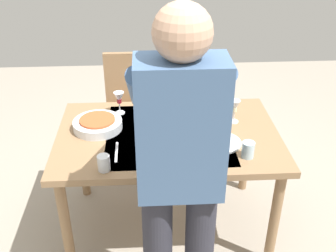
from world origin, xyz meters
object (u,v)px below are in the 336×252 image
wine_bottle (194,134)px  dinner_plate_far (197,114)px  wine_glass_right (235,107)px  water_cup_near_right (248,150)px  chair_near (130,103)px  water_cup_near_left (104,163)px  person_server (180,172)px  serving_bowl_pasta (98,124)px  dinner_plate_near (221,143)px  dining_table (168,145)px  wine_glass_left (119,99)px

wine_bottle → dinner_plate_far: 0.44m
wine_glass_right → water_cup_near_right: (-0.00, 0.39, -0.06)m
chair_near → water_cup_near_left: (0.10, 1.17, 0.25)m
chair_near → water_cup_near_left: chair_near is taller
person_server → serving_bowl_pasta: size_ratio=5.63×
chair_near → wine_glass_right: chair_near is taller
water_cup_near_right → dinner_plate_far: size_ratio=0.40×
wine_glass_right → water_cup_near_left: 0.91m
dinner_plate_near → dining_table: bearing=-23.6°
dining_table → water_cup_near_right: water_cup_near_right is taller
water_cup_near_right → dinner_plate_near: size_ratio=0.40×
wine_bottle → dinner_plate_near: 0.21m
dinner_plate_near → water_cup_near_right: bearing=129.9°
water_cup_near_left → serving_bowl_pasta: bearing=-80.6°
wine_glass_right → dinner_plate_far: wine_glass_right is taller
water_cup_near_right → serving_bowl_pasta: 0.92m
wine_bottle → water_cup_near_right: wine_bottle is taller
wine_bottle → wine_glass_left: bearing=-47.8°
person_server → wine_glass_left: 1.03m
person_server → water_cup_near_left: bearing=-43.3°
person_server → water_cup_near_right: (-0.41, -0.42, -0.18)m
wine_bottle → water_cup_near_left: wine_bottle is taller
wine_glass_left → dinner_plate_near: bearing=146.2°
dining_table → water_cup_near_left: (0.36, 0.35, 0.13)m
person_server → water_cup_near_left: size_ratio=19.29×
wine_glass_left → dinner_plate_far: size_ratio=0.66×
person_server → wine_glass_left: (0.31, -0.97, -0.12)m
dining_table → dinner_plate_far: dinner_plate_far is taller
person_server → dinner_plate_near: person_server is taller
person_server → dinner_plate_near: 0.67m
wine_bottle → dinner_plate_near: bearing=-158.0°
wine_bottle → dinner_plate_near: size_ratio=1.29×
person_server → wine_bottle: 0.52m
water_cup_near_left → serving_bowl_pasta: 0.44m
chair_near → dining_table: bearing=107.3°
wine_glass_right → serving_bowl_pasta: bearing=2.4°
dining_table → dinner_plate_far: (-0.20, -0.22, 0.09)m
wine_bottle → water_cup_near_right: bearing=166.1°
dining_table → dinner_plate_far: 0.31m
wine_glass_left → dinner_plate_far: bearing=173.7°
water_cup_near_left → dinner_plate_far: 0.80m
dinner_plate_near → serving_bowl_pasta: bearing=-16.2°
water_cup_near_right → serving_bowl_pasta: (0.85, -0.36, -0.01)m
wine_bottle → wine_glass_right: wine_bottle is taller
dining_table → dinner_plate_near: 0.34m
wine_glass_left → dinner_plate_near: wine_glass_left is taller
person_server → wine_bottle: person_server is taller
wine_bottle → serving_bowl_pasta: 0.63m
serving_bowl_pasta → dinner_plate_far: serving_bowl_pasta is taller
chair_near → person_server: 1.60m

